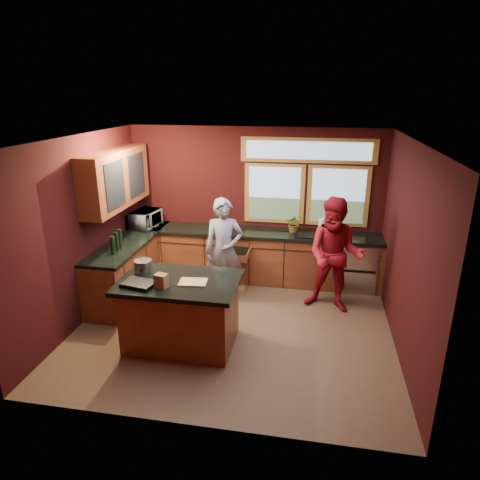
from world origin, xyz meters
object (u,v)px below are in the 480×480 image
(stock_pot, at_px, (143,266))
(person_red, at_px, (335,256))
(island, at_px, (181,312))
(cutting_board, at_px, (193,282))
(person_grey, at_px, (224,250))

(stock_pot, bearing_deg, person_red, 25.22)
(island, bearing_deg, stock_pot, 164.74)
(cutting_board, relative_size, stock_pot, 1.46)
(person_grey, height_order, stock_pot, person_grey)
(island, height_order, person_grey, person_grey)
(island, height_order, stock_pot, stock_pot)
(island, bearing_deg, person_grey, 78.77)
(cutting_board, bearing_deg, island, 165.96)
(cutting_board, distance_m, stock_pot, 0.78)
(person_red, relative_size, stock_pot, 7.52)
(island, distance_m, stock_pot, 0.80)
(person_grey, height_order, cutting_board, person_grey)
(person_grey, bearing_deg, island, -115.56)
(person_grey, bearing_deg, stock_pot, -137.53)
(island, height_order, cutting_board, cutting_board)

